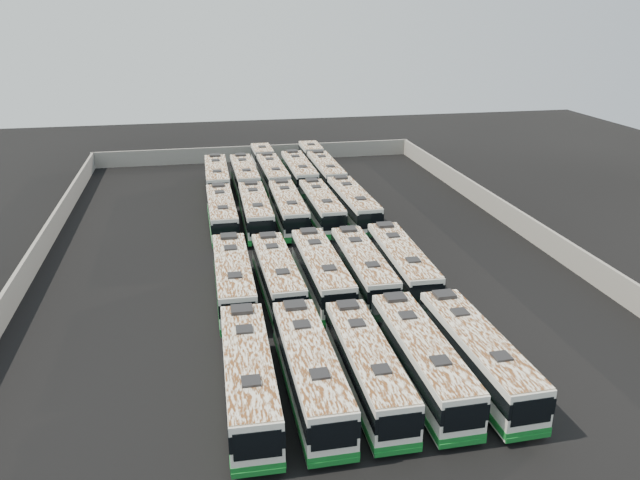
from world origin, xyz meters
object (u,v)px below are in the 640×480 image
(bus_midfront_center, at_px, (321,272))
(bus_midback_left, at_px, (256,211))
(bus_midfront_right, at_px, (363,269))
(bus_back_far_left, at_px, (217,178))
(bus_midfront_far_left, at_px, (233,279))
(bus_midfront_far_right, at_px, (402,265))
(bus_midback_far_left, at_px, (222,214))
(bus_back_right, at_px, (299,173))
(bus_front_left, at_px, (310,371))
(bus_back_left, at_px, (245,177))
(bus_midfront_left, at_px, (277,276))
(bus_midback_center, at_px, (288,209))
(bus_midback_right, at_px, (321,207))
(bus_back_center, at_px, (269,169))
(bus_front_center, at_px, (368,367))
(bus_back_far_right, at_px, (321,166))
(bus_front_right, at_px, (421,359))
(bus_front_far_right, at_px, (477,355))
(bus_midback_far_right, at_px, (353,205))
(bus_front_far_left, at_px, (248,377))

(bus_midfront_center, height_order, bus_midback_left, bus_midfront_center)
(bus_midfront_right, relative_size, bus_midback_left, 0.99)
(bus_midback_left, relative_size, bus_back_far_left, 0.99)
(bus_midfront_far_left, bearing_deg, bus_midfront_far_right, 1.54)
(bus_midback_far_left, relative_size, bus_back_far_left, 0.98)
(bus_midback_far_left, xyz_separation_m, bus_back_right, (10.04, 13.80, 0.05))
(bus_front_left, bearing_deg, bus_back_left, 89.83)
(bus_midfront_left, bearing_deg, bus_back_right, 76.17)
(bus_midfront_far_right, height_order, bus_midback_left, bus_midfront_far_right)
(bus_midfront_left, height_order, bus_back_far_left, bus_back_far_left)
(bus_midfront_center, distance_m, bus_midback_center, 16.29)
(bus_midfront_center, height_order, bus_midback_right, bus_midfront_center)
(bus_midfront_left, relative_size, bus_midfront_right, 0.99)
(bus_midback_far_left, relative_size, bus_midback_right, 1.01)
(bus_back_center, bearing_deg, bus_midfront_far_right, -79.71)
(bus_front_center, height_order, bus_back_center, bus_back_center)
(bus_midfront_center, height_order, bus_back_left, bus_midfront_center)
(bus_back_right, xyz_separation_m, bus_back_far_right, (3.30, 3.02, -0.05))
(bus_midback_left, distance_m, bus_back_center, 17.17)
(bus_front_right, height_order, bus_back_center, bus_front_right)
(bus_back_far_left, bearing_deg, bus_front_left, -85.00)
(bus_midback_right, xyz_separation_m, bus_back_far_right, (3.26, 16.67, 0.02))
(bus_back_center, bearing_deg, bus_midback_left, -102.52)
(bus_front_left, distance_m, bus_midback_far_left, 29.77)
(bus_front_far_right, relative_size, bus_midback_far_left, 1.02)
(bus_midback_far_right, height_order, bus_back_far_right, bus_midback_far_right)
(bus_front_far_left, xyz_separation_m, bus_midback_right, (10.09, 29.70, -0.08))
(bus_midfront_far_right, xyz_separation_m, bus_back_far_left, (-13.24, 29.51, 0.00))
(bus_front_far_right, relative_size, bus_back_far_left, 0.99)
(bus_front_far_left, distance_m, bus_back_right, 44.50)
(bus_midfront_right, bearing_deg, bus_front_left, -116.05)
(bus_front_far_right, bearing_deg, bus_front_right, 174.84)
(bus_midfront_right, bearing_deg, bus_midfront_far_right, 3.00)
(bus_midfront_far_left, distance_m, bus_midback_far_right, 20.99)
(bus_midback_far_right, distance_m, bus_back_far_left, 18.97)
(bus_midfront_center, bearing_deg, bus_midfront_far_left, 179.46)
(bus_midfront_far_right, bearing_deg, bus_midfront_center, -176.41)
(bus_midfront_far_left, bearing_deg, bus_front_far_left, -89.86)
(bus_back_right, bearing_deg, bus_midfront_right, -89.96)
(bus_front_far_right, bearing_deg, bus_midback_far_right, 88.70)
(bus_midfront_far_left, xyz_separation_m, bus_back_far_left, (0.05, 29.77, -0.01))
(bus_midback_far_left, relative_size, bus_back_far_right, 0.64)
(bus_front_far_right, bearing_deg, bus_back_left, 101.61)
(bus_midfront_center, bearing_deg, bus_front_left, -104.62)
(bus_midback_far_right, distance_m, bus_back_left, 16.85)
(bus_midback_far_right, bearing_deg, bus_midback_far_left, 178.96)
(bus_midback_far_left, height_order, bus_midback_center, bus_midback_center)
(bus_front_far_right, height_order, bus_midback_center, bus_front_far_right)
(bus_midback_far_right, bearing_deg, bus_front_far_left, -115.60)
(bus_back_far_left, bearing_deg, bus_front_center, -80.68)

